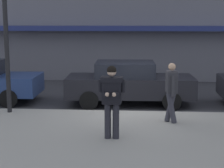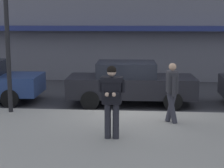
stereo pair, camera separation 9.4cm
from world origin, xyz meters
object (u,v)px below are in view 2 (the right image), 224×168
object	(u,v)px
man_texting_on_phone	(112,94)
pedestrian_with_bag	(172,89)
street_lamp_post	(6,16)
parked_sedan_mid	(130,83)

from	to	relation	value
man_texting_on_phone	pedestrian_with_bag	bearing A→B (deg)	45.94
man_texting_on_phone	street_lamp_post	distance (m)	4.59
parked_sedan_mid	man_texting_on_phone	world-z (taller)	man_texting_on_phone
parked_sedan_mid	pedestrian_with_bag	distance (m)	3.08
parked_sedan_mid	man_texting_on_phone	distance (m)	4.43
pedestrian_with_bag	parked_sedan_mid	bearing A→B (deg)	114.48
street_lamp_post	pedestrian_with_bag	bearing A→B (deg)	-9.22
parked_sedan_mid	street_lamp_post	bearing A→B (deg)	-151.84
parked_sedan_mid	pedestrian_with_bag	world-z (taller)	pedestrian_with_bag
parked_sedan_mid	man_texting_on_phone	xyz separation A→B (m)	(-0.29, -4.40, 0.46)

